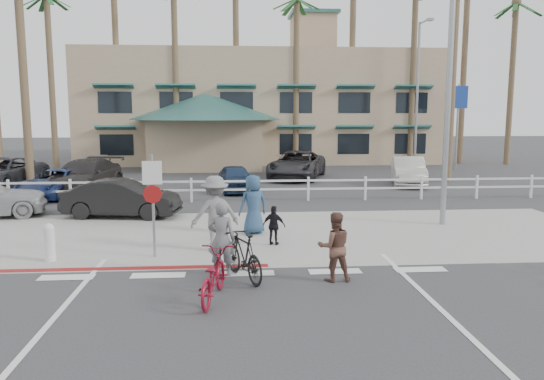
{
  "coord_description": "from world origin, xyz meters",
  "views": [
    {
      "loc": [
        -0.31,
        -10.99,
        3.61
      ],
      "look_at": [
        0.77,
        3.46,
        1.5
      ],
      "focal_mm": 35.0,
      "sensor_mm": 36.0,
      "label": 1
    }
  ],
  "objects": [
    {
      "name": "pedestrian_b",
      "position": [
        0.29,
        4.62,
        0.9
      ],
      "size": [
        1.02,
        0.85,
        1.79
      ],
      "primitive_type": "imported",
      "rotation": [
        0.0,
        0.0,
        3.51
      ],
      "color": "navy",
      "rests_on": "ground"
    },
    {
      "name": "bike_path",
      "position": [
        0.0,
        -2.0,
        0.0
      ],
      "size": [
        12.0,
        16.0,
        0.01
      ],
      "primitive_type": "cube",
      "color": "#333335",
      "rests_on": "ground"
    },
    {
      "name": "ground",
      "position": [
        0.0,
        0.0,
        0.0
      ],
      "size": [
        140.0,
        140.0,
        0.0
      ],
      "primitive_type": "plane",
      "color": "#333335"
    },
    {
      "name": "rider_red",
      "position": [
        -0.58,
        0.53,
        0.84
      ],
      "size": [
        0.67,
        0.49,
        1.68
      ],
      "primitive_type": "imported",
      "rotation": [
        0.0,
        0.0,
        2.98
      ],
      "color": "slate",
      "rests_on": "ground"
    },
    {
      "name": "palm_9",
      "position": [
        19.0,
        25.0,
        6.5
      ],
      "size": [
        4.0,
        4.0,
        13.0
      ],
      "primitive_type": null,
      "color": "#1C4A22",
      "rests_on": "ground"
    },
    {
      "name": "streetlight_1",
      "position": [
        12.0,
        24.0,
        4.75
      ],
      "size": [
        0.6,
        2.0,
        9.5
      ],
      "primitive_type": null,
      "color": "gray",
      "rests_on": "ground"
    },
    {
      "name": "pedestrian_a",
      "position": [
        -0.79,
        2.78,
        0.99
      ],
      "size": [
        1.44,
        1.06,
        1.99
      ],
      "primitive_type": "imported",
      "rotation": [
        0.0,
        0.0,
        3.41
      ],
      "color": "slate",
      "rests_on": "ground"
    },
    {
      "name": "lot_car_6",
      "position": [
        -7.9,
        12.32,
        0.6
      ],
      "size": [
        3.02,
        4.7,
        1.21
      ],
      "primitive_type": "imported",
      "rotation": [
        0.0,
        0.0,
        -0.25
      ],
      "color": "navy",
      "rests_on": "ground"
    },
    {
      "name": "palm_5",
      "position": [
        4.0,
        25.0,
        6.5
      ],
      "size": [
        4.0,
        4.0,
        13.0
      ],
      "primitive_type": null,
      "color": "#1C4A22",
      "rests_on": "ground"
    },
    {
      "name": "palm_8",
      "position": [
        16.0,
        26.0,
        7.5
      ],
      "size": [
        4.0,
        4.0,
        15.0
      ],
      "primitive_type": null,
      "color": "#1C4A22",
      "rests_on": "ground"
    },
    {
      "name": "palm_3",
      "position": [
        -4.0,
        25.0,
        7.0
      ],
      "size": [
        4.0,
        4.0,
        14.0
      ],
      "primitive_type": null,
      "color": "#1C4A22",
      "rests_on": "ground"
    },
    {
      "name": "cross_street",
      "position": [
        0.0,
        8.5,
        0.0
      ],
      "size": [
        40.0,
        5.0,
        0.01
      ],
      "primitive_type": "cube",
      "color": "#333335",
      "rests_on": "ground"
    },
    {
      "name": "palm_4",
      "position": [
        0.0,
        26.0,
        7.5
      ],
      "size": [
        4.0,
        4.0,
        15.0
      ],
      "primitive_type": null,
      "color": "#1C4A22",
      "rests_on": "ground"
    },
    {
      "name": "lot_car_1",
      "position": [
        -7.02,
        13.35,
        0.76
      ],
      "size": [
        3.01,
        5.54,
        1.52
      ],
      "primitive_type": "imported",
      "rotation": [
        0.0,
        0.0,
        -0.17
      ],
      "color": "black",
      "rests_on": "ground"
    },
    {
      "name": "sidewalk_plaza",
      "position": [
        0.0,
        4.5,
        0.01
      ],
      "size": [
        22.0,
        7.0,
        0.01
      ],
      "primitive_type": "cube",
      "color": "gray",
      "rests_on": "ground"
    },
    {
      "name": "bike_red",
      "position": [
        -0.72,
        -1.04,
        0.49
      ],
      "size": [
        0.97,
        1.95,
        0.98
      ],
      "primitive_type": "imported",
      "rotation": [
        0.0,
        0.0,
        2.96
      ],
      "color": "maroon",
      "rests_on": "ground"
    },
    {
      "name": "palm_11",
      "position": [
        11.0,
        16.0,
        7.0
      ],
      "size": [
        4.0,
        4.0,
        14.0
      ],
      "primitive_type": null,
      "color": "#1C4A22",
      "rests_on": "ground"
    },
    {
      "name": "bollard_0",
      "position": [
        -4.8,
        2.0,
        0.47
      ],
      "size": [
        0.26,
        0.26,
        0.95
      ],
      "primitive_type": null,
      "color": "silver",
      "rests_on": "ground"
    },
    {
      "name": "rail_fence",
      "position": [
        0.5,
        10.5,
        0.5
      ],
      "size": [
        29.4,
        0.16,
        1.0
      ],
      "primitive_type": null,
      "color": "silver",
      "rests_on": "ground"
    },
    {
      "name": "lot_car_4",
      "position": [
        -8.15,
        18.93,
        0.6
      ],
      "size": [
        2.19,
        4.32,
        1.2
      ],
      "primitive_type": "imported",
      "rotation": [
        0.0,
        0.0,
        0.13
      ],
      "color": "#A4A4A4",
      "rests_on": "ground"
    },
    {
      "name": "palm_7",
      "position": [
        12.0,
        25.0,
        7.0
      ],
      "size": [
        4.0,
        4.0,
        14.0
      ],
      "primitive_type": null,
      "color": "#1C4A22",
      "rests_on": "ground"
    },
    {
      "name": "bike_black",
      "position": [
        -0.09,
        0.21,
        0.53
      ],
      "size": [
        1.18,
        1.83,
        1.07
      ],
      "primitive_type": "imported",
      "rotation": [
        0.0,
        0.0,
        3.56
      ],
      "color": "black",
      "rests_on": "ground"
    },
    {
      "name": "palm_10",
      "position": [
        -10.0,
        15.0,
        6.0
      ],
      "size": [
        4.0,
        4.0,
        12.0
      ],
      "primitive_type": null,
      "color": "#1C4A22",
      "rests_on": "ground"
    },
    {
      "name": "car_white_sedan",
      "position": [
        -4.19,
        7.57,
        0.66
      ],
      "size": [
        4.15,
        1.94,
        1.32
      ],
      "primitive_type": "imported",
      "rotation": [
        0.0,
        0.0,
        1.43
      ],
      "color": "black",
      "rests_on": "ground"
    },
    {
      "name": "parking_lot",
      "position": [
        0.0,
        18.0,
        0.0
      ],
      "size": [
        50.0,
        16.0,
        0.01
      ],
      "primitive_type": "cube",
      "color": "#333335",
      "rests_on": "ground"
    },
    {
      "name": "info_sign",
      "position": [
        14.0,
        22.0,
        2.8
      ],
      "size": [
        1.2,
        0.16,
        5.6
      ],
      "primitive_type": null,
      "color": "navy",
      "rests_on": "ground"
    },
    {
      "name": "rider_black",
      "position": [
        1.86,
        -0.02,
        0.76
      ],
      "size": [
        0.76,
        0.6,
        1.52
      ],
      "primitive_type": "imported",
      "rotation": [
        0.0,
        0.0,
        3.17
      ],
      "color": "brown",
      "rests_on": "ground"
    },
    {
      "name": "lot_car_5",
      "position": [
        3.24,
        18.02,
        0.76
      ],
      "size": [
        4.13,
        6.02,
        1.53
      ],
      "primitive_type": "imported",
      "rotation": [
        0.0,
        0.0,
        -0.32
      ],
      "color": "#2D2D30",
      "rests_on": "ground"
    },
    {
      "name": "streetlight_0",
      "position": [
        6.5,
        5.5,
        4.5
      ],
      "size": [
        0.6,
        2.0,
        9.0
      ],
      "primitive_type": null,
      "color": "gray",
      "rests_on": "ground"
    },
    {
      "name": "lot_car_0",
      "position": [
        -11.46,
        15.28,
        0.74
      ],
      "size": [
        3.32,
        5.64,
        1.47
      ],
      "primitive_type": "imported",
      "rotation": [
        0.0,
        0.0,
        -0.17
      ],
      "color": "#242529",
      "rests_on": "ground"
    },
    {
      "name": "curb_red",
      "position": [
        -3.0,
        1.2,
        0.01
      ],
      "size": [
        7.0,
        0.25,
        0.02
      ],
      "primitive_type": "cube",
      "color": "maroon",
      "rests_on": "ground"
    },
    {
      "name": "lot_car_3",
      "position": [
        8.55,
        15.07,
        0.71
      ],
      "size": [
        2.44,
        4.51,
        1.41
      ],
      "primitive_type": "imported",
      "rotation": [
        0.0,
        0.0,
        -0.23
      ],
      "color": "beige",
      "rests_on": "ground"
    },
    {
      "name": "lot_car_2",
      "position": [
        -0.18,
        13.41,
        0.61
      ],
      "size": [
        1.88,
        3.73,
        1.22
      ],
      "primitive_type": "imported",
      "rotation": [
        0.0,
        0.0,
        0.13
      ],
      "color": "navy",
      "rests_on": "ground"
    },
    {
      "name": "palm_6",
      "position": [
        8.0,
        26.0,
        8.5
      ],
      "size": [
        4.0,
        4.0,
        17.0
      ],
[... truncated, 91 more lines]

